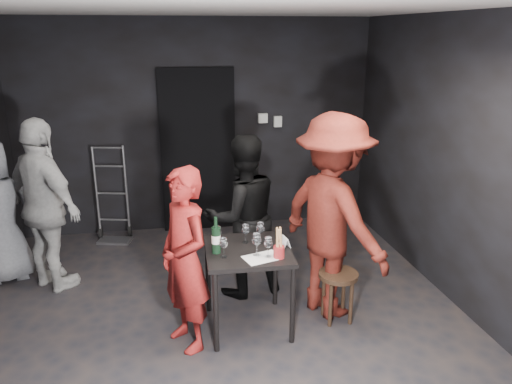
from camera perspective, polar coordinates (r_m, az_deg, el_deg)
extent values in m
cube|color=black|center=(4.63, -3.66, -15.16)|extent=(4.50, 5.00, 0.02)
cube|color=silver|center=(3.88, -4.50, 20.50)|extent=(4.50, 5.00, 0.02)
cube|color=black|center=(6.48, -6.77, 7.36)|extent=(4.50, 0.04, 2.70)
cube|color=black|center=(4.85, 23.41, 2.43)|extent=(0.04, 5.00, 2.70)
cube|color=black|center=(6.48, -6.63, 4.65)|extent=(0.95, 0.10, 2.10)
cube|color=#B7B7B2|center=(6.52, 0.77, 8.45)|extent=(0.12, 0.06, 0.12)
cube|color=#B7B7B2|center=(6.57, 2.49, 8.07)|extent=(0.10, 0.06, 0.14)
cylinder|color=#B2B2B7|center=(6.47, -17.76, -0.24)|extent=(0.03, 0.03, 1.20)
cylinder|color=#B2B2B7|center=(6.44, -14.58, -0.06)|extent=(0.03, 0.03, 1.20)
cube|color=#B2B2B7|center=(6.54, -15.82, -5.35)|extent=(0.40, 0.22, 0.03)
cylinder|color=black|center=(6.67, -17.31, -4.41)|extent=(0.04, 0.16, 0.16)
cylinder|color=black|center=(6.64, -14.22, -4.25)|extent=(0.04, 0.16, 0.16)
cube|color=black|center=(4.29, -0.94, -6.75)|extent=(0.72, 0.72, 0.04)
cylinder|color=black|center=(4.15, -4.61, -13.60)|extent=(0.04, 0.04, 0.71)
cylinder|color=black|center=(4.25, 4.21, -12.76)|extent=(0.04, 0.04, 0.71)
cylinder|color=black|center=(4.71, -5.50, -9.58)|extent=(0.04, 0.04, 0.71)
cylinder|color=black|center=(4.80, 2.22, -8.95)|extent=(0.04, 0.04, 0.71)
cylinder|color=black|center=(4.56, 9.40, -9.34)|extent=(0.35, 0.35, 0.04)
cylinder|color=black|center=(4.79, 9.96, -11.31)|extent=(0.04, 0.04, 0.41)
cylinder|color=black|center=(4.73, 7.74, -11.59)|extent=(0.04, 0.04, 0.41)
cylinder|color=black|center=(4.57, 8.51, -12.73)|extent=(0.04, 0.04, 0.41)
cylinder|color=black|center=(4.64, 10.80, -12.42)|extent=(0.04, 0.04, 0.41)
imported|color=maroon|center=(4.07, -8.15, -7.46)|extent=(0.60, 0.69, 1.58)
imported|color=black|center=(4.83, -1.56, -2.14)|extent=(0.92, 0.63, 1.74)
imported|color=#5C1A13|center=(4.43, 8.94, -0.07)|extent=(1.29, 1.67, 2.34)
imported|color=#BBBBB9|center=(5.28, -23.14, 0.00)|extent=(1.25, 1.27, 2.06)
cube|color=white|center=(4.12, 0.70, -7.50)|extent=(0.34, 0.27, 0.00)
cylinder|color=black|center=(4.18, -4.58, -5.51)|extent=(0.08, 0.08, 0.23)
cylinder|color=black|center=(4.12, -4.64, -3.48)|extent=(0.03, 0.03, 0.09)
cylinder|color=white|center=(4.18, -4.59, -5.38)|extent=(0.08, 0.08, 0.07)
cylinder|color=maroon|center=(4.11, 2.63, -6.86)|extent=(0.09, 0.09, 0.10)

